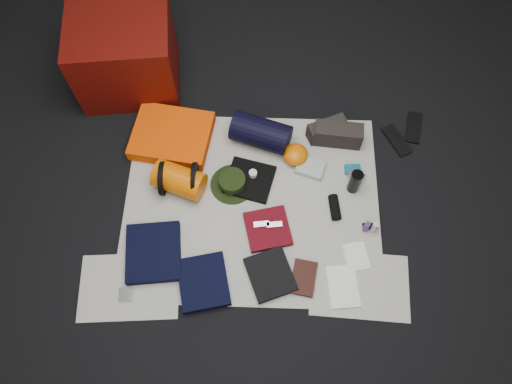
{
  "coord_description": "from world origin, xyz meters",
  "views": [
    {
      "loc": [
        0.07,
        -1.28,
        2.88
      ],
      "look_at": [
        0.03,
        0.04,
        0.1
      ],
      "focal_mm": 35.0,
      "sensor_mm": 36.0,
      "label": 1
    }
  ],
  "objects_px": {
    "navy_duffel": "(261,133)",
    "paperback_book": "(304,278)",
    "sleeping_pad": "(172,136)",
    "compact_camera": "(356,176)",
    "water_bottle": "(355,182)",
    "red_cabinet": "(125,56)",
    "stuff_sack": "(179,180)"
  },
  "relations": [
    {
      "from": "sleeping_pad",
      "to": "water_bottle",
      "type": "xyz_separation_m",
      "value": [
        1.19,
        -0.33,
        0.05
      ]
    },
    {
      "from": "navy_duffel",
      "to": "compact_camera",
      "type": "distance_m",
      "value": 0.68
    },
    {
      "from": "stuff_sack",
      "to": "paperback_book",
      "type": "relative_size",
      "value": 1.48
    },
    {
      "from": "paperback_book",
      "to": "stuff_sack",
      "type": "bearing_deg",
      "value": 153.19
    },
    {
      "from": "compact_camera",
      "to": "paperback_book",
      "type": "relative_size",
      "value": 0.49
    },
    {
      "from": "sleeping_pad",
      "to": "paperback_book",
      "type": "bearing_deg",
      "value": -47.06
    },
    {
      "from": "water_bottle",
      "to": "paperback_book",
      "type": "height_order",
      "value": "water_bottle"
    },
    {
      "from": "red_cabinet",
      "to": "compact_camera",
      "type": "relative_size",
      "value": 6.37
    },
    {
      "from": "red_cabinet",
      "to": "compact_camera",
      "type": "height_order",
      "value": "red_cabinet"
    },
    {
      "from": "water_bottle",
      "to": "sleeping_pad",
      "type": "bearing_deg",
      "value": 164.47
    },
    {
      "from": "sleeping_pad",
      "to": "paperback_book",
      "type": "height_order",
      "value": "sleeping_pad"
    },
    {
      "from": "stuff_sack",
      "to": "compact_camera",
      "type": "relative_size",
      "value": 3.05
    },
    {
      "from": "navy_duffel",
      "to": "paperback_book",
      "type": "bearing_deg",
      "value": -55.76
    },
    {
      "from": "red_cabinet",
      "to": "sleeping_pad",
      "type": "xyz_separation_m",
      "value": [
        0.33,
        -0.48,
        -0.22
      ]
    },
    {
      "from": "compact_camera",
      "to": "water_bottle",
      "type": "bearing_deg",
      "value": -77.7
    },
    {
      "from": "water_bottle",
      "to": "paperback_book",
      "type": "distance_m",
      "value": 0.69
    },
    {
      "from": "sleeping_pad",
      "to": "red_cabinet",
      "type": "bearing_deg",
      "value": 124.57
    },
    {
      "from": "red_cabinet",
      "to": "sleeping_pad",
      "type": "distance_m",
      "value": 0.62
    },
    {
      "from": "navy_duffel",
      "to": "paperback_book",
      "type": "height_order",
      "value": "navy_duffel"
    },
    {
      "from": "stuff_sack",
      "to": "sleeping_pad",
      "type": "bearing_deg",
      "value": 104.13
    },
    {
      "from": "sleeping_pad",
      "to": "paperback_book",
      "type": "distance_m",
      "value": 1.27
    },
    {
      "from": "red_cabinet",
      "to": "paperback_book",
      "type": "xyz_separation_m",
      "value": [
        1.2,
        -1.41,
        -0.25
      ]
    },
    {
      "from": "water_bottle",
      "to": "compact_camera",
      "type": "relative_size",
      "value": 1.86
    },
    {
      "from": "navy_duffel",
      "to": "compact_camera",
      "type": "bearing_deg",
      "value": -4.58
    },
    {
      "from": "sleeping_pad",
      "to": "stuff_sack",
      "type": "relative_size",
      "value": 1.61
    },
    {
      "from": "compact_camera",
      "to": "navy_duffel",
      "type": "bearing_deg",
      "value": -172.33
    },
    {
      "from": "stuff_sack",
      "to": "water_bottle",
      "type": "height_order",
      "value": "water_bottle"
    },
    {
      "from": "sleeping_pad",
      "to": "water_bottle",
      "type": "bearing_deg",
      "value": -15.53
    },
    {
      "from": "sleeping_pad",
      "to": "compact_camera",
      "type": "relative_size",
      "value": 4.92
    },
    {
      "from": "red_cabinet",
      "to": "water_bottle",
      "type": "xyz_separation_m",
      "value": [
        1.52,
        -0.81,
        -0.17
      ]
    },
    {
      "from": "compact_camera",
      "to": "red_cabinet",
      "type": "bearing_deg",
      "value": -175.22
    },
    {
      "from": "red_cabinet",
      "to": "navy_duffel",
      "type": "distance_m",
      "value": 1.05
    }
  ]
}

